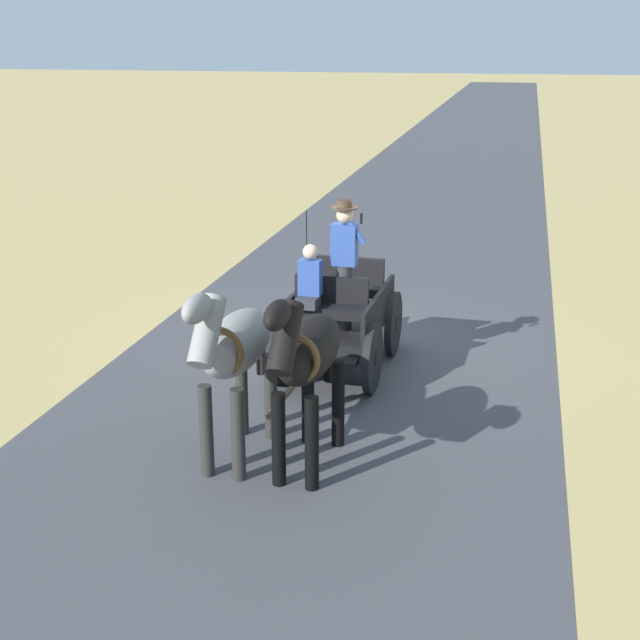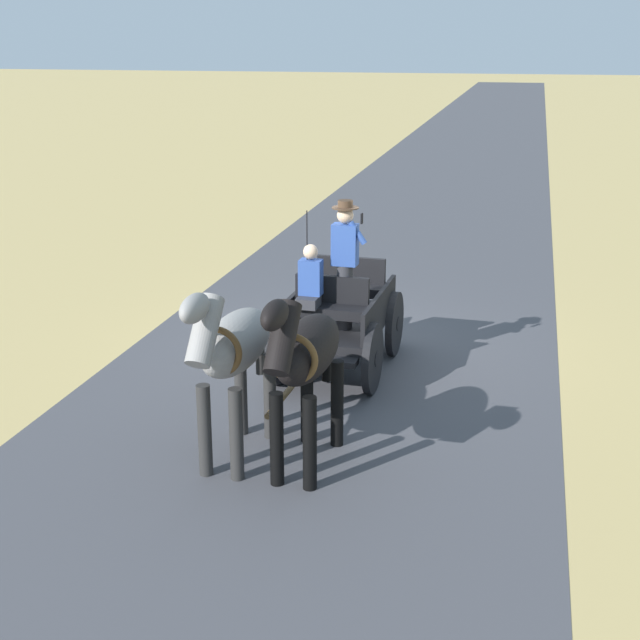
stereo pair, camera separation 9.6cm
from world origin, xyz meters
name	(u,v)px [view 1 (the left image)]	position (x,y,z in m)	size (l,w,h in m)	color
ground_plane	(343,348)	(0.00, 0.00, 0.00)	(200.00, 200.00, 0.00)	tan
road_surface	(343,347)	(0.00, 0.00, 0.00)	(6.39, 160.00, 0.01)	#424247
horse_drawn_carriage	(338,315)	(-0.11, 0.93, 0.82)	(1.49, 4.51, 2.50)	black
horse_near_side	(307,356)	(-0.41, 3.97, 1.32)	(0.63, 2.13, 2.21)	black
horse_off_side	(234,349)	(0.41, 3.94, 1.32)	(0.63, 2.13, 2.21)	gray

